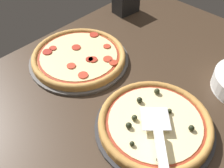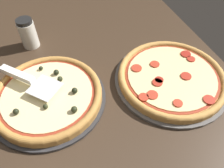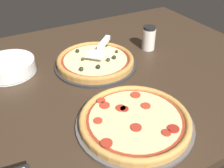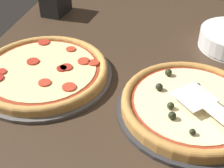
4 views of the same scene
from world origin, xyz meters
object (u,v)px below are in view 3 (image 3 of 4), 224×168
Objects in this scene: serving_spatula at (102,45)px; parmesan_shaker at (149,38)px; pizza_front at (95,60)px; pizza_back at (135,119)px; plate_stack at (9,67)px.

parmesan_shaker reaches higher than serving_spatula.
serving_spatula is 1.59× the size of parmesan_shaker.
pizza_front reaches higher than pizza_back.
pizza_back is 59.41cm from plate_stack.
serving_spatula is at bearing 171.16° from plate_stack.
pizza_back is 1.93× the size of serving_spatula.
plate_stack is at bearing -8.84° from serving_spatula.
parmesan_shaker is at bearing -129.49° from pizza_back.
parmesan_shaker reaches higher than pizza_front.
pizza_front is 1.55× the size of plate_stack.
plate_stack is (34.10, -12.01, 0.21)cm from pizza_front.
pizza_front is at bearing -97.64° from pizza_back.
plate_stack reaches higher than pizza_back.
parmesan_shaker is (-23.24, 3.32, -0.37)cm from serving_spatula.
serving_spatula is 23.47cm from parmesan_shaker.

